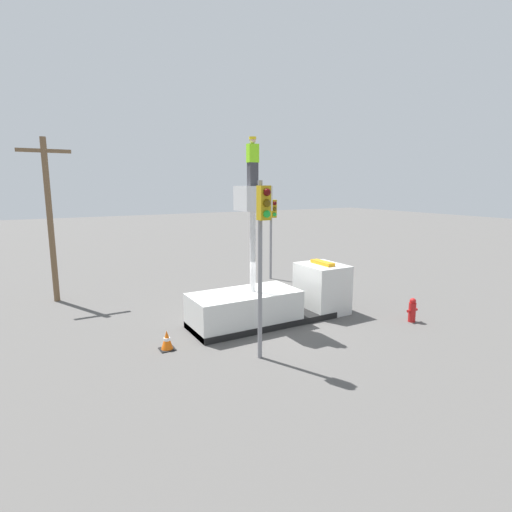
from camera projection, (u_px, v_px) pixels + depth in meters
The scene contains 8 objects.
ground_plane at pixel (263, 322), 15.82m from camera, with size 120.00×120.00×0.00m, color #565451.
bucket_truck at pixel (273, 298), 15.88m from camera, with size 6.69×2.07×5.34m.
worker at pixel (253, 161), 14.50m from camera, with size 0.40×0.26×1.75m.
traffic_light_pole at pixel (262, 236), 11.82m from camera, with size 0.34×0.57×5.51m.
traffic_light_across at pixel (272, 221), 22.53m from camera, with size 0.34×0.57×4.71m.
fire_hydrant at pixel (412, 310), 15.84m from camera, with size 0.52×0.28×0.97m.
traffic_cone_rear at pixel (167, 341), 13.17m from camera, with size 0.49×0.49×0.66m.
utility_pole at pixel (50, 215), 18.06m from camera, with size 2.20×0.26×7.47m.
Camera 1 is at (-7.69, -13.01, 5.38)m, focal length 28.00 mm.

